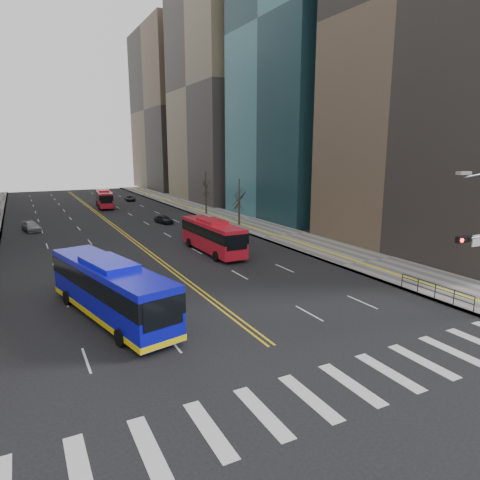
{
  "coord_description": "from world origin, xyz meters",
  "views": [
    {
      "loc": [
        -11.56,
        -13.49,
        10.54
      ],
      "look_at": [
        1.48,
        11.68,
        4.57
      ],
      "focal_mm": 32.0,
      "sensor_mm": 36.0,
      "label": 1
    }
  ],
  "objects": [
    {
      "name": "car_silver",
      "position": [
        -10.5,
        48.67,
        0.61
      ],
      "size": [
        2.55,
        4.47,
        1.22
      ],
      "primitive_type": "imported",
      "rotation": [
        0.0,
        0.0,
        0.21
      ],
      "color": "gray",
      "rests_on": "ground"
    },
    {
      "name": "car_dark_far",
      "position": [
        9.25,
        77.25,
        0.55
      ],
      "size": [
        2.16,
        4.08,
        1.09
      ],
      "primitive_type": "imported",
      "rotation": [
        0.0,
        0.0,
        -0.09
      ],
      "color": "black",
      "rests_on": "ground"
    },
    {
      "name": "car_white",
      "position": [
        -8.2,
        19.35,
        0.75
      ],
      "size": [
        2.99,
        4.8,
        1.49
      ],
      "primitive_type": "imported",
      "rotation": [
        0.0,
        0.0,
        0.34
      ],
      "color": "silver",
      "rests_on": "ground"
    },
    {
      "name": "crosswalk",
      "position": [
        0.0,
        0.0,
        0.01
      ],
      "size": [
        26.7,
        4.0,
        0.01
      ],
      "color": "silver",
      "rests_on": "ground"
    },
    {
      "name": "centerline",
      "position": [
        0.0,
        55.0,
        0.01
      ],
      "size": [
        0.55,
        100.0,
        0.01
      ],
      "color": "gold",
      "rests_on": "ground"
    },
    {
      "name": "blue_bus",
      "position": [
        -6.99,
        13.23,
        2.0
      ],
      "size": [
        5.68,
        13.46,
        3.8
      ],
      "color": "#0D0EC5",
      "rests_on": "ground"
    },
    {
      "name": "sidewalk_right",
      "position": [
        17.5,
        45.0,
        0.07
      ],
      "size": [
        7.0,
        130.0,
        0.15
      ],
      "primitive_type": "cube",
      "color": "#65635E",
      "rests_on": "ground"
    },
    {
      "name": "street_trees",
      "position": [
        -7.18,
        34.55,
        4.87
      ],
      "size": [
        35.2,
        47.2,
        7.6
      ],
      "color": "#30261D",
      "rests_on": "ground"
    },
    {
      "name": "pedestrian_railing",
      "position": [
        14.3,
        6.0,
        0.82
      ],
      "size": [
        0.06,
        6.06,
        1.02
      ],
      "color": "black",
      "rests_on": "sidewalk_right"
    },
    {
      "name": "car_dark_mid",
      "position": [
        6.98,
        46.62,
        0.62
      ],
      "size": [
        2.32,
        3.89,
        1.24
      ],
      "primitive_type": "imported",
      "rotation": [
        0.0,
        0.0,
        0.25
      ],
      "color": "black",
      "rests_on": "ground"
    },
    {
      "name": "red_bus_near",
      "position": [
        5.99,
        26.65,
        1.95
      ],
      "size": [
        2.91,
        11.05,
        3.5
      ],
      "color": "red",
      "rests_on": "ground"
    },
    {
      "name": "office_towers",
      "position": [
        0.12,
        68.51,
        23.92
      ],
      "size": [
        83.0,
        134.0,
        58.0
      ],
      "color": "gray",
      "rests_on": "ground"
    },
    {
      "name": "red_bus_far",
      "position": [
        2.59,
        69.18,
        1.84
      ],
      "size": [
        3.46,
        10.53,
        3.3
      ],
      "color": "red",
      "rests_on": "ground"
    },
    {
      "name": "ground",
      "position": [
        0.0,
        0.0,
        0.0
      ],
      "size": [
        220.0,
        220.0,
        0.0
      ],
      "primitive_type": "plane",
      "color": "black"
    }
  ]
}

